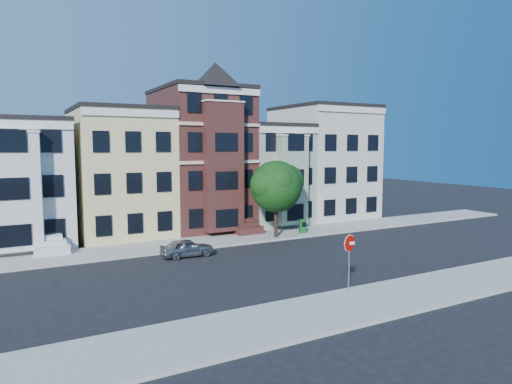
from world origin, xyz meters
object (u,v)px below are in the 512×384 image
stop_sign (349,259)px  street_tree (276,190)px  newspaper_box (302,226)px  parked_car (187,248)px

stop_sign → street_tree: bearing=81.0°
street_tree → newspaper_box: bearing=8.1°
newspaper_box → street_tree: bearing=-151.5°
parked_car → street_tree: bearing=-73.7°
newspaper_box → stop_sign: stop_sign is taller
street_tree → parked_car: bearing=-165.2°
parked_car → newspaper_box: (10.95, 2.55, 0.12)m
parked_car → newspaper_box: bearing=-75.3°
street_tree → stop_sign: bearing=-106.1°
street_tree → stop_sign: 13.98m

